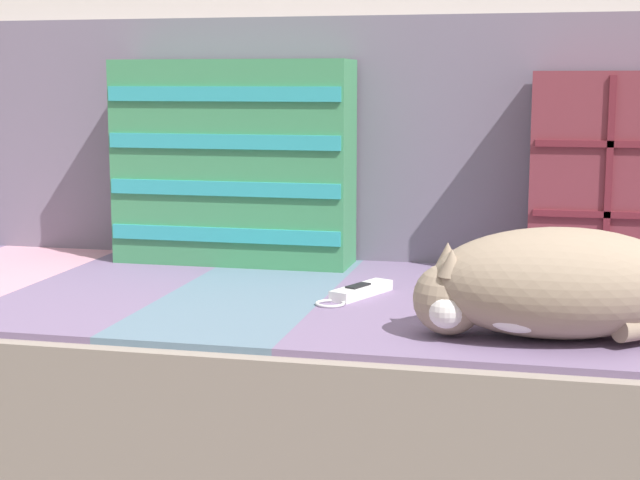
{
  "coord_description": "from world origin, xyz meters",
  "views": [
    {
      "loc": [
        0.49,
        -1.52,
        0.78
      ],
      "look_at": [
        0.13,
        0.04,
        0.52
      ],
      "focal_mm": 55.0,
      "sensor_mm": 36.0,
      "label": 1
    }
  ],
  "objects_px": {
    "sleeping_cat": "(548,285)",
    "game_remote_far": "(359,292)",
    "couch": "(261,400)",
    "throw_pillow_striped": "(234,162)"
  },
  "relations": [
    {
      "from": "throw_pillow_striped",
      "to": "game_remote_far",
      "type": "height_order",
      "value": "throw_pillow_striped"
    },
    {
      "from": "game_remote_far",
      "to": "sleeping_cat",
      "type": "bearing_deg",
      "value": -32.95
    },
    {
      "from": "couch",
      "to": "throw_pillow_striped",
      "type": "relative_size",
      "value": 4.23
    },
    {
      "from": "game_remote_far",
      "to": "couch",
      "type": "bearing_deg",
      "value": 166.45
    },
    {
      "from": "couch",
      "to": "throw_pillow_striped",
      "type": "height_order",
      "value": "throw_pillow_striped"
    },
    {
      "from": "sleeping_cat",
      "to": "game_remote_far",
      "type": "relative_size",
      "value": 2.22
    },
    {
      "from": "sleeping_cat",
      "to": "game_remote_far",
      "type": "xyz_separation_m",
      "value": [
        -0.31,
        0.2,
        -0.07
      ]
    },
    {
      "from": "sleeping_cat",
      "to": "game_remote_far",
      "type": "height_order",
      "value": "sleeping_cat"
    },
    {
      "from": "throw_pillow_striped",
      "to": "game_remote_far",
      "type": "relative_size",
      "value": 2.5
    },
    {
      "from": "couch",
      "to": "game_remote_far",
      "type": "height_order",
      "value": "game_remote_far"
    }
  ]
}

